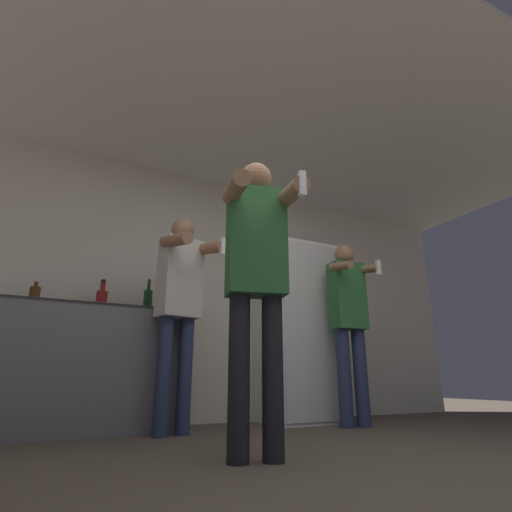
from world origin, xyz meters
name	(u,v)px	position (x,y,z in m)	size (l,w,h in m)	color
ground_plane	(408,491)	(0.00, 0.00, 0.00)	(14.00, 14.00, 0.00)	#4C4238
wall_back	(196,293)	(0.00, 2.66, 1.27)	(7.00, 0.06, 2.55)	beige
ceiling_slab	(254,114)	(0.00, 1.31, 2.57)	(7.00, 3.15, 0.05)	silver
refrigerator	(298,331)	(1.01, 2.29, 0.90)	(0.76, 0.70, 1.79)	white
counter	(83,368)	(-1.03, 2.33, 0.49)	(1.61, 0.63, 0.98)	slate
bottle_brown_liquor	(102,298)	(-0.94, 2.41, 1.09)	(0.09, 0.09, 0.28)	maroon
bottle_green_wine	(148,300)	(-0.54, 2.41, 1.10)	(0.08, 0.08, 0.32)	#194723
bottle_clear_vodka	(34,295)	(-1.46, 2.41, 1.07)	(0.08, 0.08, 0.22)	#563314
bottle_tall_gin	(161,305)	(-0.42, 2.41, 1.07)	(0.06, 0.06, 0.23)	silver
person_woman_foreground	(257,267)	(-0.29, 0.71, 1.03)	(0.51, 0.58, 1.71)	black
person_man_side	(349,317)	(1.23, 1.72, 0.98)	(0.41, 0.47, 1.71)	navy
person_spectator_back	(180,294)	(-0.39, 1.90, 1.08)	(0.50, 0.56, 1.76)	navy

